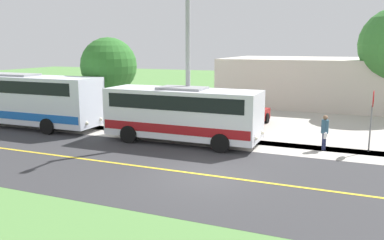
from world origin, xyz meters
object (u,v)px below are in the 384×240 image
Objects in this scene: stop_sign at (372,110)px; parked_car_near at (246,115)px; tree_curbside at (109,66)px; commercial_building at (360,83)px; pedestrian_with_bags at (325,131)px; street_light_pole at (187,51)px; shuttle_bus_front at (182,112)px; transit_bus_rear at (12,97)px.

parked_car_near is (-3.73, -6.90, -1.28)m from stop_sign.
stop_sign is 0.53× the size of tree_curbside.
commercial_building is at bearing -178.18° from stop_sign.
pedestrian_with_bags is 7.73m from street_light_pole.
shuttle_bus_front is at bearing -79.79° from stop_sign.
stop_sign is at bearing 97.95° from street_light_pole.
parked_car_near is (-5.35, 13.32, -1.08)m from transit_bus_rear.
commercial_building reaches higher than parked_car_near.
street_light_pole is (-0.40, 11.50, 2.84)m from transit_bus_rear.
shuttle_bus_front is 8.98m from stop_sign.
tree_curbside is at bearing -97.43° from pedestrian_with_bags.
pedestrian_with_bags is 15.82m from commercial_building.
shuttle_bus_front is 4.80× the size of pedestrian_with_bags.
pedestrian_with_bags is 0.20× the size of street_light_pole.
tree_curbside is at bearing 119.78° from transit_bus_rear.
pedestrian_with_bags is at bearing 93.79° from transit_bus_rear.
pedestrian_with_bags is at bearing -5.44° from commercial_building.
street_light_pole is 6.57m from parked_car_near.
pedestrian_with_bags is at bearing 49.89° from parked_car_near.
commercial_building reaches higher than stop_sign.
stop_sign is at bearing 94.59° from transit_bus_rear.
shuttle_bus_front is 3.06m from street_light_pole.
stop_sign is at bearing 101.78° from pedestrian_with_bags.
stop_sign is 0.34× the size of street_light_pole.
transit_bus_rear reaches higher than pedestrian_with_bags.
parked_car_near is (-4.95, 1.82, -3.92)m from street_light_pole.
stop_sign is 0.64× the size of parked_car_near.
tree_curbside reaches higher than parked_car_near.
street_light_pole is 18.65m from commercial_building.
street_light_pole is 0.39× the size of commercial_building.
street_light_pole is at bearing -83.19° from pedestrian_with_bags.
tree_curbside reaches higher than shuttle_bus_front.
commercial_building reaches higher than transit_bus_rear.
street_light_pole reaches higher than pedestrian_with_bags.
commercial_building is at bearing 133.74° from tree_curbside.
shuttle_bus_front is 0.37× the size of commercial_building.
transit_bus_rear is 7.19× the size of pedestrian_with_bags.
stop_sign reaches higher than pedestrian_with_bags.
transit_bus_rear is 1.43× the size of street_light_pole.
pedestrian_with_bags is 6.43m from parked_car_near.
pedestrian_with_bags is 2.29m from stop_sign.
shuttle_bus_front reaches higher than pedestrian_with_bags.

